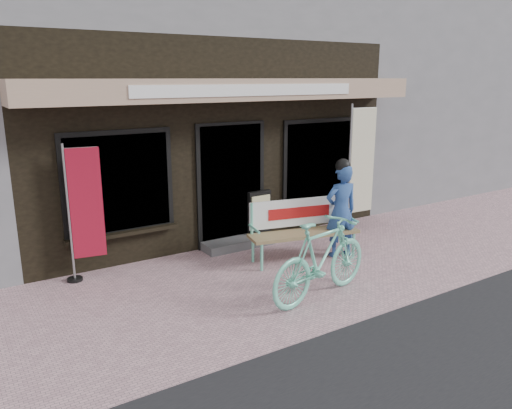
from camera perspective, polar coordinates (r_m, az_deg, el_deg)
ground at (r=7.60m, az=4.71°, el=-8.52°), size 70.00×70.00×0.00m
storefront at (r=11.35m, az=-10.68°, el=14.33°), size 7.00×6.77×6.00m
neighbor_right_near at (r=16.88m, az=17.19°, el=13.22°), size 10.00×7.00×5.60m
bench at (r=8.27m, az=5.25°, el=-2.31°), size 1.90×0.85×1.00m
person at (r=8.42m, az=9.70°, el=-0.51°), size 0.63×0.47×1.67m
bicycle at (r=6.84m, az=7.47°, el=-6.19°), size 1.93×0.86×1.12m
nobori_red at (r=7.68m, az=-19.10°, el=-0.69°), size 0.61×0.26×2.05m
nobori_cream at (r=9.67m, az=11.75°, el=4.13°), size 0.73×0.28×2.48m
menu_stand at (r=9.18m, az=0.40°, el=-1.24°), size 0.47×0.12×0.94m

